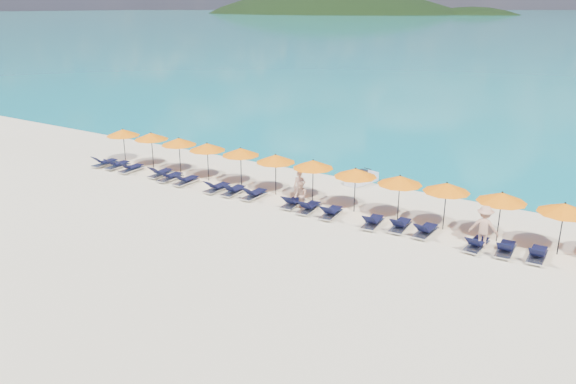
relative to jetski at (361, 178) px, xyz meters
The scene contains 37 objects.
ground 9.64m from the jetski, 94.17° to the right, with size 1400.00×1400.00×0.00m, color beige.
headland_main 610.90m from the jetski, 119.55° to the left, with size 374.00×242.00×126.50m.
headland_small 571.74m from the jetski, 105.31° to the left, with size 162.00×126.00×85.50m.
jetski is the anchor object (origin of this frame).
beachgoer_a 5.00m from the jetski, 103.64° to the right, with size 0.63×0.41×1.73m, color tan.
beachgoer_b 5.64m from the jetski, 96.38° to the right, with size 0.71×0.41×1.47m, color tan.
beachgoer_c 9.80m from the jetski, 32.73° to the right, with size 1.20×0.56×1.85m, color tan.
umbrella_0 15.43m from the jetski, 163.24° to the right, with size 2.10×2.10×2.28m.
umbrella_1 13.20m from the jetski, 161.37° to the right, with size 2.10×2.10×2.28m.
umbrella_2 10.99m from the jetski, 156.80° to the right, with size 2.10×2.10×2.28m.
umbrella_3 9.01m from the jetski, 150.54° to the right, with size 2.10×2.10×2.28m.
umbrella_4 7.06m from the jetski, 142.13° to the right, with size 2.10×2.10×2.28m.
umbrella_5 5.52m from the jetski, 124.50° to the right, with size 2.10×2.10×2.28m.
umbrella_6 4.58m from the jetski, 100.13° to the right, with size 2.10×2.10×2.28m.
umbrella_7 5.01m from the jetski, 68.19° to the right, with size 2.10×2.10×2.28m.
umbrella_8 6.17m from the jetski, 47.15° to the right, with size 2.10×2.10×2.28m.
umbrella_9 7.70m from the jetski, 34.36° to the right, with size 2.10×2.10×2.28m.
umbrella_10 9.74m from the jetski, 26.49° to the right, with size 2.10×2.10×2.28m.
umbrella_11 11.95m from the jetski, 21.34° to the right, with size 2.10×2.10×2.28m.
lounger_0 16.24m from the jetski, 159.62° to the right, with size 0.69×1.72×0.66m.
lounger_1 15.22m from the jetski, 158.53° to the right, with size 0.68×1.72×0.66m.
lounger_2 14.02m from the jetski, 156.41° to the right, with size 0.71×1.73×0.66m.
lounger_3 11.87m from the jetski, 153.20° to the right, with size 0.72×1.73×0.66m.
lounger_4 11.08m from the jetski, 149.53° to the right, with size 0.63×1.71×0.66m.
lounger_5 10.04m from the jetski, 145.81° to the right, with size 0.62×1.70×0.66m.
lounger_6 8.24m from the jetski, 136.45° to the right, with size 0.67×1.72×0.66m.
lounger_7 7.42m from the jetski, 131.21° to the right, with size 0.77×1.75×0.66m.
lounger_8 6.55m from the jetski, 123.32° to the right, with size 0.64×1.71×0.66m.
lounger_9 5.58m from the jetski, 102.22° to the right, with size 0.77×1.75×0.66m.
lounger_10 5.63m from the jetski, 91.10° to the right, with size 0.75×1.74×0.66m.
lounger_11 5.77m from the jetski, 78.48° to the right, with size 0.79×1.75×0.66m.
lounger_12 6.60m from the jetski, 59.37° to the right, with size 0.79×1.75×0.66m.
lounger_13 7.06m from the jetski, 49.51° to the right, with size 0.75×1.74×0.66m.
lounger_14 7.87m from the jetski, 42.89° to the right, with size 0.68×1.72×0.66m.
lounger_15 9.84m from the jetski, 34.81° to the right, with size 0.74×1.74×0.66m.
lounger_16 10.70m from the jetski, 30.59° to the right, with size 0.72×1.73×0.66m.
lounger_17 11.69m from the jetski, 26.99° to the right, with size 0.68×1.72×0.66m.
Camera 1 is at (13.97, -18.36, 9.75)m, focal length 35.00 mm.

